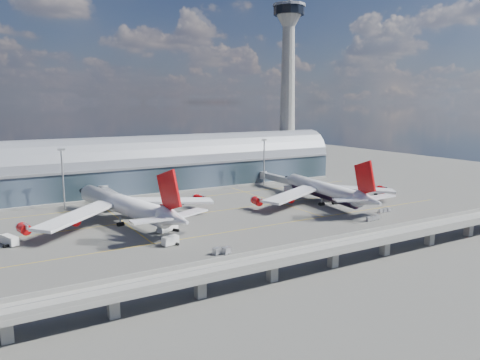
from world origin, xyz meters
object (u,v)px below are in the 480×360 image
airliner_right (326,191)px  service_truck_4 (290,189)px  service_truck_0 (10,240)px  airliner_left (126,205)px  cargo_train_2 (384,210)px  service_truck_5 (186,201)px  service_truck_3 (380,192)px  service_truck_2 (168,227)px  control_tower (288,90)px  floodlight_mast_right (264,162)px  cargo_train_1 (373,218)px  cargo_train_0 (222,251)px  floodlight_mast_left (63,177)px  service_truck_1 (170,241)px

airliner_right → service_truck_4: size_ratio=11.63×
service_truck_0 → airliner_right: bearing=-23.0°
airliner_left → cargo_train_2: 102.95m
airliner_left → service_truck_5: bearing=20.3°
service_truck_3 → service_truck_2: bearing=-131.0°
control_tower → floodlight_mast_right: bearing=-141.3°
service_truck_4 → service_truck_5: service_truck_4 is taller
service_truck_4 → cargo_train_1: 61.08m
control_tower → service_truck_4: control_tower is taller
cargo_train_1 → cargo_train_2: (14.05, 7.30, -0.05)m
service_truck_3 → cargo_train_1: size_ratio=0.71×
control_tower → cargo_train_2: (-23.17, -99.64, -50.88)m
service_truck_3 → service_truck_4: bearing=-173.9°
service_truck_0 → cargo_train_0: 67.64m
service_truck_3 → cargo_train_1: 52.08m
control_tower → service_truck_3: (2.50, -73.26, -50.36)m
service_truck_3 → cargo_train_1: bearing=-95.0°
service_truck_4 → service_truck_5: size_ratio=1.05×
floodlight_mast_right → cargo_train_0: 111.51m
control_tower → floodlight_mast_left: bearing=-168.3°
cargo_train_0 → cargo_train_1: bearing=-103.6°
service_truck_1 → service_truck_3: size_ratio=1.10×
service_truck_5 → cargo_train_1: bearing=-115.3°
service_truck_1 → service_truck_2: bearing=-32.7°
cargo_train_1 → floodlight_mast_right: bearing=3.4°
floodlight_mast_right → airliner_left: (-84.44, -35.66, -6.81)m
service_truck_0 → service_truck_5: bearing=-0.3°
floodlight_mast_left → service_truck_5: (48.37, -15.41, -12.26)m
service_truck_3 → cargo_train_0: size_ratio=0.88×
control_tower → airliner_left: bearing=-151.9°
floodlight_mast_left → control_tower: bearing=11.7°
control_tower → service_truck_3: control_tower is taller
service_truck_5 → cargo_train_2: service_truck_5 is taller
airliner_left → airliner_right: (86.06, -11.24, -0.89)m
airliner_left → service_truck_3: (121.94, -9.60, -5.55)m
service_truck_0 → cargo_train_2: (136.12, -28.25, -0.81)m
cargo_train_0 → service_truck_1: bearing=13.3°
control_tower → service_truck_5: 109.16m
control_tower → service_truck_1: control_tower is taller
service_truck_5 → floodlight_mast_right: bearing=-46.6°
airliner_left → cargo_train_0: (13.44, -49.39, -5.85)m
service_truck_3 → service_truck_5: 94.00m
airliner_left → airliner_right: 86.80m
service_truck_1 → service_truck_2: (5.35, 15.56, 0.09)m
floodlight_mast_left → service_truck_3: size_ratio=5.07×
floodlight_mast_left → floodlight_mast_right: same height
control_tower → cargo_train_1: bearing=-109.2°
cargo_train_2 → service_truck_3: bearing=-47.7°
service_truck_4 → cargo_train_0: service_truck_4 is taller
cargo_train_0 → service_truck_3: bearing=-88.5°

